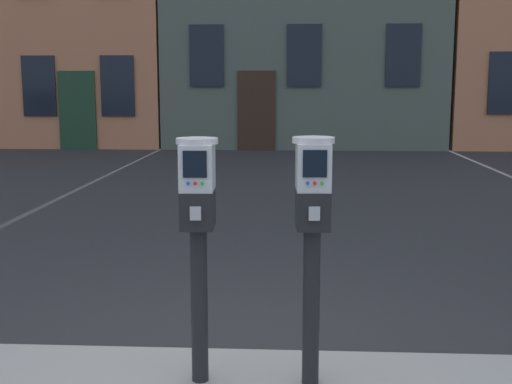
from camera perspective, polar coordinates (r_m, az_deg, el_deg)
name	(u,v)px	position (r m, az deg, el deg)	size (l,w,h in m)	color
parking_meter_near_kerb	(198,216)	(3.43, -5.05, -2.11)	(0.22, 0.26, 1.31)	black
parking_meter_twin_adjacent	(312,217)	(3.40, 4.92, -2.14)	(0.22, 0.26, 1.32)	black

